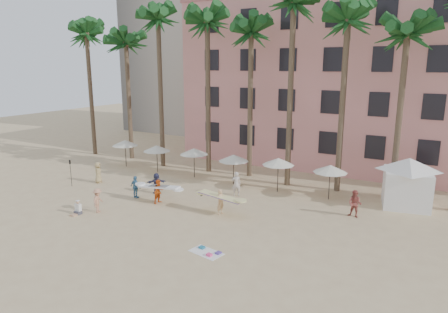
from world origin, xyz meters
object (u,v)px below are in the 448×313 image
pink_hotel (370,83)px  cabana (408,178)px  carrier_white (159,190)px  carrier_yellow (221,200)px

pink_hotel → cabana: pink_hotel is taller
carrier_white → carrier_yellow: bearing=3.5°
pink_hotel → cabana: 14.48m
carrier_yellow → carrier_white: size_ratio=0.94×
pink_hotel → carrier_yellow: size_ratio=11.33×
carrier_white → cabana: bearing=27.6°
pink_hotel → cabana: size_ratio=6.64×
cabana → carrier_white: (-15.53, -8.11, -1.12)m
pink_hotel → carrier_white: size_ratio=10.64×
carrier_white → pink_hotel: bearing=62.8°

